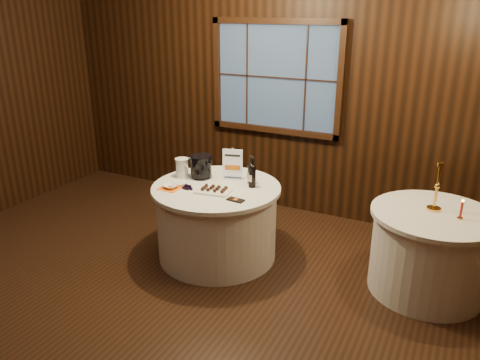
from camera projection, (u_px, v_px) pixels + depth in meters
The scene contains 16 objects.
ground at pixel (161, 306), 4.05m from camera, with size 6.00×6.00×0.00m, color black.
back_wall at pixel (276, 86), 5.59m from camera, with size 6.00×0.10×3.00m.
main_table at pixel (217, 221), 4.75m from camera, with size 1.28×1.28×0.77m.
side_table at pixel (429, 252), 4.16m from camera, with size 1.08×1.08×0.77m.
sign_stand at pixel (233, 168), 4.78m from camera, with size 0.20×0.14×0.33m.
port_bottle_left at pixel (251, 172), 4.64m from camera, with size 0.07×0.08×0.29m.
port_bottle_right at pixel (252, 174), 4.56m from camera, with size 0.07×0.08×0.31m.
ice_bucket at pixel (201, 166), 4.81m from camera, with size 0.23×0.23×0.24m.
chocolate_plate at pixel (213, 190), 4.47m from camera, with size 0.36×0.26×0.05m.
chocolate_box at pixel (236, 200), 4.27m from camera, with size 0.16×0.08×0.01m, color black.
grape_bunch at pixel (188, 187), 4.55m from camera, with size 0.19×0.09×0.04m.
glass_pitcher at pixel (182, 168), 4.84m from camera, with size 0.18×0.14×0.20m.
orange_napkin at pixel (171, 188), 4.57m from camera, with size 0.20×0.20×0.00m, color orange.
cracker_bowl at pixel (171, 186), 4.56m from camera, with size 0.14×0.14×0.03m, color white.
brass_candlestick at pixel (436, 193), 4.03m from camera, with size 0.12×0.12×0.44m.
red_candle at pixel (461, 211), 3.88m from camera, with size 0.05×0.05×0.18m.
Camera 1 is at (2.15, -2.74, 2.44)m, focal length 35.00 mm.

